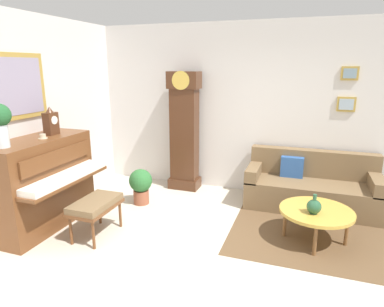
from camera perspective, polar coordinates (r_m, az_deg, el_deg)
name	(u,v)px	position (r m, az deg, el deg)	size (l,w,h in m)	color
ground_plane	(199,264)	(3.94, 1.17, -18.41)	(6.40, 6.00, 0.10)	beige
wall_left	(4,123)	(4.83, -29.58, 4.60)	(0.13, 4.90, 2.80)	silver
wall_back	(244,109)	(5.67, 8.87, 7.47)	(5.30, 0.13, 2.80)	silver
area_rug	(314,239)	(4.57, 20.22, -13.55)	(2.10, 1.50, 0.01)	brown
piano	(42,183)	(4.84, -24.34, -4.59)	(0.87, 1.44, 1.20)	brown
piano_bench	(95,206)	(4.40, -16.20, -8.56)	(0.42, 0.70, 0.48)	brown
grandfather_clock	(184,134)	(5.72, -1.31, 3.27)	(0.52, 0.34, 2.03)	#4C2B19
couch	(310,187)	(5.42, 19.63, -5.44)	(1.90, 0.80, 0.84)	brown
coffee_table	(316,212)	(4.38, 20.53, -9.38)	(0.88, 0.88, 0.41)	gold
mantel_clock	(51,122)	(4.86, -23.03, 4.98)	(0.13, 0.18, 0.38)	#4C2B19
teacup	(43,137)	(4.66, -24.19, 2.63)	(0.12, 0.12, 0.06)	beige
green_jug	(314,207)	(4.22, 20.17, -8.52)	(0.17, 0.17, 0.24)	#234C33
potted_plant	(141,184)	(5.26, -8.78, -5.20)	(0.36, 0.36, 0.56)	#935138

